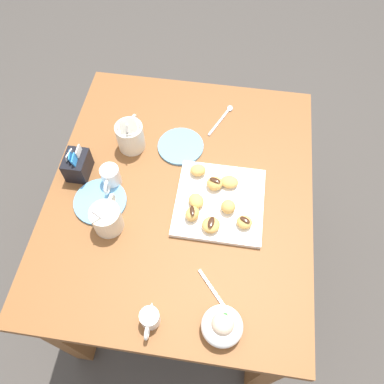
# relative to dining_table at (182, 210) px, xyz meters

# --- Properties ---
(ground_plane) EXTENTS (8.00, 8.00, 0.00)m
(ground_plane) POSITION_rel_dining_table_xyz_m (0.00, 0.00, -0.59)
(ground_plane) COLOR #423D38
(dining_table) EXTENTS (0.98, 0.84, 0.72)m
(dining_table) POSITION_rel_dining_table_xyz_m (0.00, 0.00, 0.00)
(dining_table) COLOR brown
(dining_table) RESTS_ON ground_plane
(pastry_plate_square) EXTENTS (0.27, 0.27, 0.02)m
(pastry_plate_square) POSITION_rel_dining_table_xyz_m (-0.03, -0.13, 0.14)
(pastry_plate_square) COLOR white
(pastry_plate_square) RESTS_ON dining_table
(coffee_mug_cream_left) EXTENTS (0.13, 0.09, 0.13)m
(coffee_mug_cream_left) POSITION_rel_dining_table_xyz_m (-0.15, 0.19, 0.18)
(coffee_mug_cream_left) COLOR silver
(coffee_mug_cream_left) RESTS_ON dining_table
(coffee_mug_cream_right) EXTENTS (0.13, 0.09, 0.15)m
(coffee_mug_cream_right) POSITION_rel_dining_table_xyz_m (0.16, 0.19, 0.18)
(coffee_mug_cream_right) COLOR silver
(coffee_mug_cream_right) RESTS_ON dining_table
(cream_pitcher_white) EXTENTS (0.10, 0.06, 0.07)m
(cream_pitcher_white) POSITION_rel_dining_table_xyz_m (-0.01, 0.22, 0.17)
(cream_pitcher_white) COLOR white
(cream_pitcher_white) RESTS_ON dining_table
(sugar_caddy) EXTENTS (0.09, 0.07, 0.11)m
(sugar_caddy) POSITION_rel_dining_table_xyz_m (0.02, 0.34, 0.17)
(sugar_caddy) COLOR black
(sugar_caddy) RESTS_ON dining_table
(ice_cream_bowl) EXTENTS (0.11, 0.11, 0.08)m
(ice_cream_bowl) POSITION_rel_dining_table_xyz_m (-0.40, -0.17, 0.17)
(ice_cream_bowl) COLOR white
(ice_cream_bowl) RESTS_ON dining_table
(chocolate_sauce_pitcher) EXTENTS (0.09, 0.05, 0.06)m
(chocolate_sauce_pitcher) POSITION_rel_dining_table_xyz_m (-0.41, 0.01, 0.16)
(chocolate_sauce_pitcher) COLOR white
(chocolate_sauce_pitcher) RESTS_ON dining_table
(saucer_sky_left) EXTENTS (0.16, 0.16, 0.01)m
(saucer_sky_left) POSITION_rel_dining_table_xyz_m (0.17, 0.03, 0.14)
(saucer_sky_left) COLOR #66A8DB
(saucer_sky_left) RESTS_ON dining_table
(saucer_sky_right) EXTENTS (0.17, 0.17, 0.01)m
(saucer_sky_right) POSITION_rel_dining_table_xyz_m (-0.08, 0.24, 0.14)
(saucer_sky_right) COLOR #66A8DB
(saucer_sky_right) RESTS_ON dining_table
(loose_spoon_near_saucer) EXTENTS (0.13, 0.11, 0.01)m
(loose_spoon_near_saucer) POSITION_rel_dining_table_xyz_m (-0.33, -0.16, 0.13)
(loose_spoon_near_saucer) COLOR silver
(loose_spoon_near_saucer) RESTS_ON dining_table
(loose_spoon_by_plate) EXTENTS (0.15, 0.08, 0.01)m
(loose_spoon_by_plate) POSITION_rel_dining_table_xyz_m (0.33, -0.10, 0.13)
(loose_spoon_by_plate) COLOR silver
(loose_spoon_by_plate) RESTS_ON dining_table
(beignet_0) EXTENTS (0.05, 0.05, 0.03)m
(beignet_0) POSITION_rel_dining_table_xyz_m (-0.10, -0.21, 0.16)
(beignet_0) COLOR #DBA351
(beignet_0) RESTS_ON pastry_plate_square
(chocolate_drizzle_0) EXTENTS (0.03, 0.04, 0.00)m
(chocolate_drizzle_0) POSITION_rel_dining_table_xyz_m (-0.10, -0.21, 0.18)
(chocolate_drizzle_0) COLOR #381E11
(chocolate_drizzle_0) RESTS_ON beignet_0
(beignet_1) EXTENTS (0.07, 0.07, 0.03)m
(beignet_1) POSITION_rel_dining_table_xyz_m (-0.05, -0.06, 0.16)
(beignet_1) COLOR #DBA351
(beignet_1) RESTS_ON pastry_plate_square
(beignet_2) EXTENTS (0.07, 0.07, 0.03)m
(beignet_2) POSITION_rel_dining_table_xyz_m (-0.12, -0.11, 0.16)
(beignet_2) COLOR #DBA351
(beignet_2) RESTS_ON pastry_plate_square
(chocolate_drizzle_2) EXTENTS (0.04, 0.02, 0.00)m
(chocolate_drizzle_2) POSITION_rel_dining_table_xyz_m (-0.12, -0.11, 0.18)
(chocolate_drizzle_2) COLOR #381E11
(chocolate_drizzle_2) RESTS_ON beignet_2
(beignet_3) EXTENTS (0.05, 0.05, 0.04)m
(beignet_3) POSITION_rel_dining_table_xyz_m (-0.06, -0.16, 0.17)
(beignet_3) COLOR #DBA351
(beignet_3) RESTS_ON pastry_plate_square
(beignet_4) EXTENTS (0.05, 0.05, 0.04)m
(beignet_4) POSITION_rel_dining_table_xyz_m (0.02, -0.11, 0.17)
(beignet_4) COLOR #DBA351
(beignet_4) RESTS_ON pastry_plate_square
(chocolate_drizzle_4) EXTENTS (0.03, 0.04, 0.00)m
(chocolate_drizzle_4) POSITION_rel_dining_table_xyz_m (0.02, -0.11, 0.18)
(chocolate_drizzle_4) COLOR #381E11
(chocolate_drizzle_4) RESTS_ON beignet_4
(beignet_5) EXTENTS (0.05, 0.06, 0.03)m
(beignet_5) POSITION_rel_dining_table_xyz_m (0.04, -0.15, 0.16)
(beignet_5) COLOR #DBA351
(beignet_5) RESTS_ON pastry_plate_square
(beignet_6) EXTENTS (0.05, 0.06, 0.03)m
(beignet_6) POSITION_rel_dining_table_xyz_m (0.07, -0.05, 0.16)
(beignet_6) COLOR #DBA351
(beignet_6) RESTS_ON pastry_plate_square
(beignet_7) EXTENTS (0.06, 0.05, 0.04)m
(beignet_7) POSITION_rel_dining_table_xyz_m (-0.10, -0.05, 0.17)
(beignet_7) COLOR #DBA351
(beignet_7) RESTS_ON pastry_plate_square
(chocolate_drizzle_7) EXTENTS (0.04, 0.02, 0.00)m
(chocolate_drizzle_7) POSITION_rel_dining_table_xyz_m (-0.10, -0.05, 0.19)
(chocolate_drizzle_7) COLOR #381E11
(chocolate_drizzle_7) RESTS_ON beignet_7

